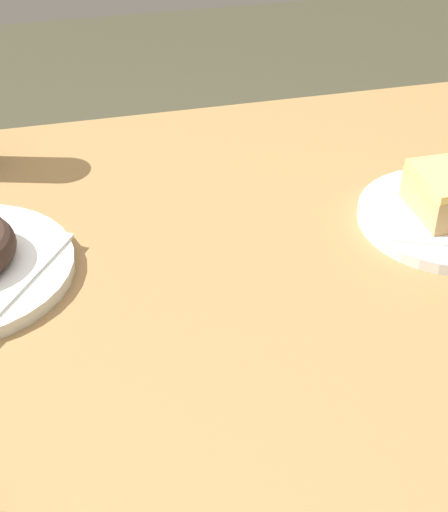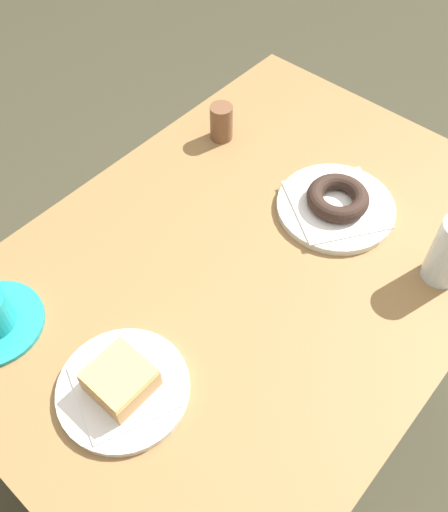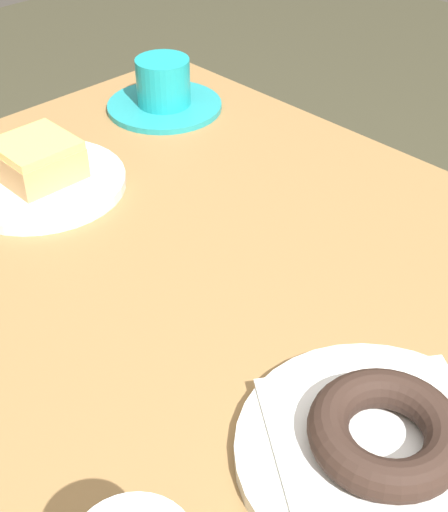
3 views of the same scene
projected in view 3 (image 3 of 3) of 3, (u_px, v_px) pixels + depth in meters
table at (241, 394)px, 0.72m from camera, size 0.99×0.70×0.74m
plate_chocolate_ring at (381, 454)px, 0.52m from camera, size 0.21×0.21×0.01m
napkin_chocolate_ring at (383, 447)px, 0.51m from camera, size 0.22×0.22×0.00m
donut_chocolate_ring at (386, 432)px, 0.50m from camera, size 0.11×0.11×0.03m
plate_glazed_square at (42, 183)px, 0.81m from camera, size 0.19×0.19×0.01m
napkin_glazed_square at (40, 177)px, 0.81m from camera, size 0.17×0.17×0.00m
donut_glazed_square at (37, 159)px, 0.79m from camera, size 0.08×0.08×0.04m
coffee_cup at (164, 90)px, 0.96m from camera, size 0.16×0.16×0.07m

